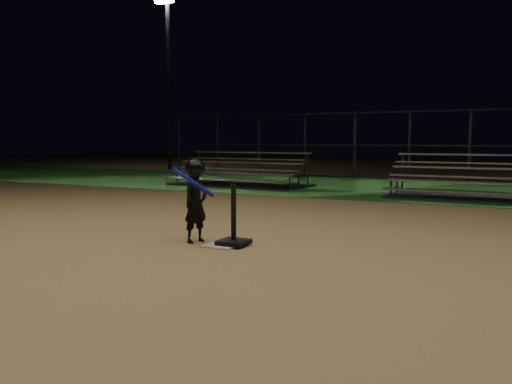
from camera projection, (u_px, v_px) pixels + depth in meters
name	position (u px, v px, depth m)	size (l,w,h in m)	color
ground	(222.00, 246.00, 7.01)	(80.00, 80.00, 0.00)	tan
grass_strip	(389.00, 187.00, 15.87)	(60.00, 8.00, 0.01)	#1C501A
home_plate	(222.00, 245.00, 7.01)	(0.45, 0.45, 0.02)	beige
batting_tee	(234.00, 233.00, 7.00)	(0.38, 0.38, 0.82)	black
child_batter	(196.00, 198.00, 7.21)	(0.48, 0.57, 1.18)	black
bleacher_left	(239.00, 179.00, 16.35)	(4.44, 2.37, 1.06)	#BABBBF
bleacher_right	(485.00, 190.00, 12.46)	(4.51, 2.29, 1.09)	#B8B9BE
backstop_fence	(409.00, 145.00, 18.40)	(20.08, 0.08, 2.50)	#38383D
light_pole_left	(168.00, 68.00, 25.20)	(0.90, 0.53, 8.30)	#2D2D30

